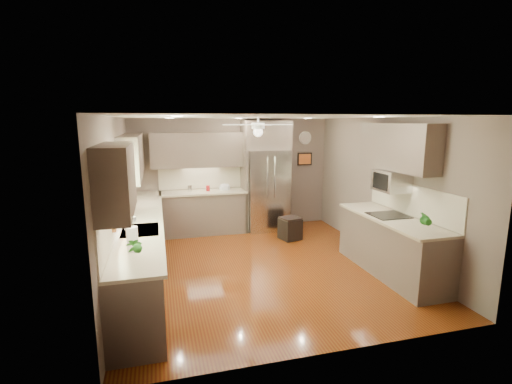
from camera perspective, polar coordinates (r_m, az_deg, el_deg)
name	(u,v)px	position (r m, az deg, el deg)	size (l,w,h in m)	color
floor	(263,266)	(6.45, 1.01, -11.34)	(5.00, 5.00, 0.00)	#531C0B
ceiling	(263,117)	(5.98, 1.10, 11.45)	(5.00, 5.00, 0.00)	white
wall_back	(233,174)	(8.49, -3.61, 2.78)	(4.50, 4.50, 0.00)	#6A5A51
wall_front	(331,241)	(3.83, 11.51, -7.43)	(4.50, 4.50, 0.00)	#6A5A51
wall_left	(118,202)	(5.89, -20.48, -1.46)	(5.00, 5.00, 0.00)	#6A5A51
wall_right	(383,188)	(7.04, 18.94, 0.55)	(5.00, 5.00, 0.00)	#6A5A51
canister_b	(190,188)	(8.12, -10.13, 0.55)	(0.09, 0.09, 0.14)	silver
canister_d	(208,188)	(8.14, -7.40, 0.58)	(0.08, 0.08, 0.12)	maroon
soap_bottle	(132,219)	(5.74, -18.55, -3.97)	(0.08, 0.08, 0.17)	white
potted_plant_left	(134,246)	(4.28, -18.29, -7.91)	(0.17, 0.12, 0.32)	#21631C
potted_plant_right	(426,220)	(5.65, 24.69, -3.87)	(0.17, 0.14, 0.32)	#21631C
bowl	(225,189)	(8.17, -4.81, 0.45)	(0.24, 0.24, 0.06)	beige
left_run	(142,246)	(6.22, -17.15, -7.96)	(0.65, 4.70, 1.45)	brown
back_run	(203,211)	(8.24, -8.09, -2.98)	(1.85, 0.65, 1.45)	brown
uppers	(211,154)	(6.54, -6.95, 5.81)	(4.50, 4.70, 0.95)	brown
window	(115,188)	(5.35, -20.86, 0.59)	(0.05, 1.12, 0.92)	#BFF2B2
sink	(140,232)	(5.47, -17.38, -5.91)	(0.50, 0.70, 0.32)	silver
refrigerator	(266,178)	(8.34, 1.59, 2.22)	(1.06, 0.75, 2.45)	silver
right_run	(391,244)	(6.41, 20.10, -7.58)	(0.70, 2.20, 1.45)	brown
microwave	(391,181)	(6.43, 20.11, 1.63)	(0.43, 0.55, 0.34)	silver
ceiling_fan	(258,128)	(6.27, 0.32, 9.89)	(1.18, 1.18, 0.32)	white
recessed_lights	(254,118)	(6.35, -0.27, 11.36)	(2.84, 3.14, 0.01)	white
wall_clock	(305,138)	(8.91, 7.57, 8.26)	(0.30, 0.03, 0.30)	white
framed_print	(305,159)	(8.94, 7.50, 5.06)	(0.36, 0.03, 0.30)	black
stool	(290,228)	(7.79, 5.26, -5.59)	(0.47, 0.47, 0.46)	black
paper_towel	(132,240)	(4.57, -18.48, -6.98)	(0.13, 0.13, 0.33)	white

